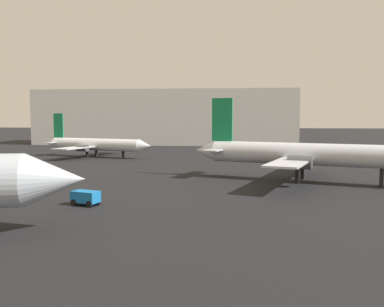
% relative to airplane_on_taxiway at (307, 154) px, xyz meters
% --- Properties ---
extents(airplane_on_taxiway, '(29.80, 22.92, 10.39)m').
position_rel_airplane_on_taxiway_xyz_m(airplane_on_taxiway, '(0.00, 0.00, 0.00)').
color(airplane_on_taxiway, silver).
rests_on(airplane_on_taxiway, ground_plane).
extents(airplane_distant, '(24.68, 19.09, 8.68)m').
position_rel_airplane_on_taxiway_xyz_m(airplane_distant, '(-36.40, 28.64, -0.87)').
color(airplane_distant, silver).
rests_on(airplane_distant, ground_plane).
extents(baggage_cart, '(2.69, 2.02, 1.30)m').
position_rel_airplane_on_taxiway_xyz_m(baggage_cart, '(-22.13, -15.80, -2.63)').
color(baggage_cart, '#1972BF').
rests_on(baggage_cart, ground_plane).
extents(terminal_building, '(75.32, 19.76, 15.77)m').
position_rel_airplane_on_taxiway_xyz_m(terminal_building, '(-28.74, 71.94, 4.49)').
color(terminal_building, '#B7B7B2').
rests_on(terminal_building, ground_plane).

